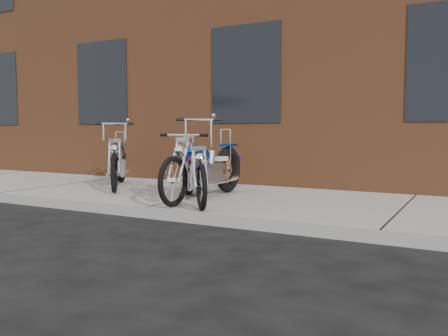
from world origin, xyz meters
The scene contains 6 objects.
ground centered at (0.00, 0.00, 0.00)m, with size 120.00×120.00×0.00m, color black.
sidewalk centered at (0.00, 1.50, 0.07)m, with size 22.00×3.00×0.15m, color #9E968E.
building_brick centered at (0.00, 8.00, 4.00)m, with size 22.00×10.00×8.00m, color brown.
chopper_purple centered at (0.29, 0.73, 0.53)m, with size 1.41×1.67×1.17m.
chopper_blue centered at (0.28, 1.09, 0.58)m, with size 0.58×2.37×1.03m.
chopper_third centered at (-1.85, 1.59, 0.56)m, with size 1.44×1.87×1.14m.
Camera 1 is at (3.88, -4.95, 1.17)m, focal length 38.00 mm.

